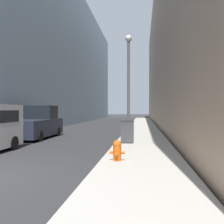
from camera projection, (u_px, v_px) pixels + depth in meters
name	position (u px, v px, depth m)	size (l,w,h in m)	color
sidewalk_right	(143.00, 128.00, 23.78)	(2.85, 60.00, 0.14)	#B7B2A8
building_left_glass	(33.00, 54.00, 33.45)	(12.00, 60.00, 18.58)	#849EB2
building_right_stone	(204.00, 51.00, 30.72)	(12.00, 60.00, 18.10)	#9E7F66
fire_hydrant	(117.00, 150.00, 8.35)	(0.52, 0.40, 0.69)	#D15614
trash_bin	(127.00, 131.00, 12.93)	(0.66, 0.71, 1.18)	#3D3D42
lamppost	(128.00, 79.00, 16.53)	(0.44, 0.44, 6.66)	#4C4C51
pickup_truck	(37.00, 125.00, 16.30)	(2.06, 5.00, 2.13)	#232838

